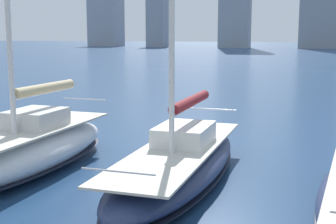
# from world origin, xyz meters

# --- Properties ---
(sailboat_maroon) EXTENTS (2.53, 9.40, 12.78)m
(sailboat_maroon) POSITION_xyz_m (0.04, -7.82, 0.63)
(sailboat_maroon) COLOR navy
(sailboat_maroon) RESTS_ON ground
(sailboat_tan) EXTENTS (2.61, 8.20, 12.41)m
(sailboat_tan) POSITION_xyz_m (4.80, -7.28, 0.77)
(sailboat_tan) COLOR silver
(sailboat_tan) RESTS_ON ground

